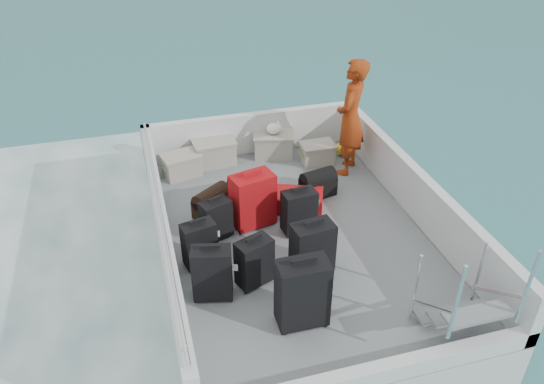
{
  "coord_description": "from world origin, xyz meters",
  "views": [
    {
      "loc": [
        -1.86,
        -5.37,
        4.94
      ],
      "look_at": [
        -0.19,
        0.53,
        1.0
      ],
      "focal_mm": 35.0,
      "sensor_mm": 36.0,
      "label": 1
    }
  ],
  "objects_px": {
    "crate_3": "(317,154)",
    "passenger": "(351,118)",
    "crate_1": "(214,153)",
    "suitcase_4": "(254,263)",
    "crate_2": "(273,145)",
    "crate_0": "(182,166)",
    "suitcase_7": "(299,212)",
    "suitcase_1": "(200,245)",
    "suitcase_8": "(299,201)",
    "suitcase_5": "(253,200)",
    "suitcase_0": "(212,274)",
    "suitcase_6": "(312,248)",
    "suitcase_3": "(302,294)",
    "suitcase_2": "(216,220)"
  },
  "relations": [
    {
      "from": "suitcase_5",
      "to": "crate_0",
      "type": "bearing_deg",
      "value": 101.47
    },
    {
      "from": "suitcase_4",
      "to": "suitcase_7",
      "type": "bearing_deg",
      "value": 23.58
    },
    {
      "from": "suitcase_0",
      "to": "crate_3",
      "type": "distance_m",
      "value": 3.45
    },
    {
      "from": "crate_1",
      "to": "crate_2",
      "type": "distance_m",
      "value": 1.0
    },
    {
      "from": "suitcase_4",
      "to": "passenger",
      "type": "relative_size",
      "value": 0.34
    },
    {
      "from": "suitcase_3",
      "to": "suitcase_5",
      "type": "height_order",
      "value": "suitcase_3"
    },
    {
      "from": "suitcase_8",
      "to": "suitcase_3",
      "type": "bearing_deg",
      "value": -175.47
    },
    {
      "from": "suitcase_0",
      "to": "crate_2",
      "type": "bearing_deg",
      "value": 75.55
    },
    {
      "from": "suitcase_0",
      "to": "crate_0",
      "type": "height_order",
      "value": "suitcase_0"
    },
    {
      "from": "suitcase_7",
      "to": "suitcase_8",
      "type": "distance_m",
      "value": 0.56
    },
    {
      "from": "suitcase_2",
      "to": "suitcase_5",
      "type": "bearing_deg",
      "value": -3.75
    },
    {
      "from": "suitcase_5",
      "to": "crate_2",
      "type": "xyz_separation_m",
      "value": [
        0.8,
        1.81,
        -0.2
      ]
    },
    {
      "from": "crate_0",
      "to": "crate_2",
      "type": "xyz_separation_m",
      "value": [
        1.56,
        0.23,
        0.02
      ]
    },
    {
      "from": "suitcase_0",
      "to": "crate_0",
      "type": "distance_m",
      "value": 2.84
    },
    {
      "from": "suitcase_7",
      "to": "crate_0",
      "type": "distance_m",
      "value": 2.31
    },
    {
      "from": "suitcase_0",
      "to": "crate_2",
      "type": "height_order",
      "value": "suitcase_0"
    },
    {
      "from": "suitcase_3",
      "to": "suitcase_8",
      "type": "xyz_separation_m",
      "value": [
        0.66,
        2.08,
        -0.28
      ]
    },
    {
      "from": "suitcase_6",
      "to": "crate_0",
      "type": "height_order",
      "value": "suitcase_6"
    },
    {
      "from": "suitcase_7",
      "to": "suitcase_3",
      "type": "bearing_deg",
      "value": -113.17
    },
    {
      "from": "crate_1",
      "to": "passenger",
      "type": "xyz_separation_m",
      "value": [
        2.0,
        -0.79,
        0.73
      ]
    },
    {
      "from": "suitcase_2",
      "to": "suitcase_5",
      "type": "relative_size",
      "value": 0.73
    },
    {
      "from": "suitcase_5",
      "to": "suitcase_8",
      "type": "relative_size",
      "value": 1.16
    },
    {
      "from": "suitcase_0",
      "to": "suitcase_7",
      "type": "bearing_deg",
      "value": 47.95
    },
    {
      "from": "suitcase_4",
      "to": "suitcase_5",
      "type": "bearing_deg",
      "value": 54.76
    },
    {
      "from": "crate_1",
      "to": "suitcase_4",
      "type": "bearing_deg",
      "value": -91.4
    },
    {
      "from": "suitcase_1",
      "to": "suitcase_5",
      "type": "relative_size",
      "value": 0.79
    },
    {
      "from": "suitcase_2",
      "to": "suitcase_3",
      "type": "bearing_deg",
      "value": -91.25
    },
    {
      "from": "crate_3",
      "to": "crate_2",
      "type": "bearing_deg",
      "value": 145.52
    },
    {
      "from": "passenger",
      "to": "suitcase_3",
      "type": "bearing_deg",
      "value": 6.26
    },
    {
      "from": "suitcase_4",
      "to": "crate_0",
      "type": "relative_size",
      "value": 1.12
    },
    {
      "from": "suitcase_2",
      "to": "suitcase_8",
      "type": "xyz_separation_m",
      "value": [
        1.26,
        0.34,
        -0.15
      ]
    },
    {
      "from": "suitcase_4",
      "to": "crate_2",
      "type": "relative_size",
      "value": 0.99
    },
    {
      "from": "suitcase_1",
      "to": "passenger",
      "type": "distance_m",
      "value": 3.17
    },
    {
      "from": "suitcase_2",
      "to": "passenger",
      "type": "relative_size",
      "value": 0.31
    },
    {
      "from": "suitcase_0",
      "to": "suitcase_2",
      "type": "bearing_deg",
      "value": 90.12
    },
    {
      "from": "suitcase_1",
      "to": "suitcase_4",
      "type": "xyz_separation_m",
      "value": [
        0.56,
        -0.51,
        0.01
      ]
    },
    {
      "from": "crate_3",
      "to": "passenger",
      "type": "relative_size",
      "value": 0.28
    },
    {
      "from": "crate_0",
      "to": "suitcase_0",
      "type": "bearing_deg",
      "value": -90.54
    },
    {
      "from": "suitcase_7",
      "to": "crate_3",
      "type": "bearing_deg",
      "value": 56.6
    },
    {
      "from": "suitcase_0",
      "to": "suitcase_3",
      "type": "height_order",
      "value": "suitcase_3"
    },
    {
      "from": "suitcase_3",
      "to": "suitcase_8",
      "type": "relative_size",
      "value": 1.23
    },
    {
      "from": "suitcase_0",
      "to": "suitcase_1",
      "type": "xyz_separation_m",
      "value": [
        -0.05,
        0.61,
        -0.04
      ]
    },
    {
      "from": "suitcase_1",
      "to": "suitcase_7",
      "type": "height_order",
      "value": "suitcase_7"
    },
    {
      "from": "suitcase_1",
      "to": "suitcase_8",
      "type": "relative_size",
      "value": 0.91
    },
    {
      "from": "crate_3",
      "to": "suitcase_3",
      "type": "bearing_deg",
      "value": -112.57
    },
    {
      "from": "crate_0",
      "to": "suitcase_6",
      "type": "bearing_deg",
      "value": -66.02
    },
    {
      "from": "crate_1",
      "to": "suitcase_6",
      "type": "bearing_deg",
      "value": -77.59
    },
    {
      "from": "crate_2",
      "to": "passenger",
      "type": "relative_size",
      "value": 0.34
    },
    {
      "from": "suitcase_3",
      "to": "suitcase_4",
      "type": "xyz_separation_m",
      "value": [
        -0.33,
        0.74,
        -0.1
      ]
    },
    {
      "from": "crate_0",
      "to": "crate_2",
      "type": "distance_m",
      "value": 1.58
    }
  ]
}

